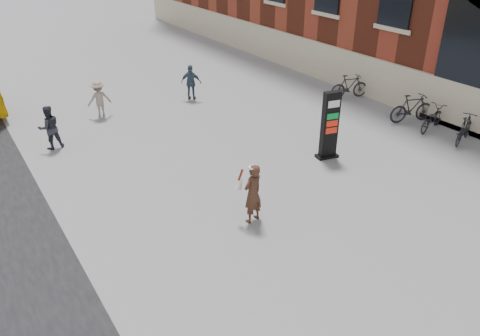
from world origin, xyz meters
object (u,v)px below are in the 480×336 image
info_pylon (330,126)px  pedestrian_c (191,82)px  pedestrian_b (99,99)px  bike_5 (412,108)px  bike_4 (432,118)px  pedestrian_a (49,128)px  woman (252,193)px  bike_7 (349,86)px  bike_3 (465,129)px

info_pylon → pedestrian_c: bearing=110.2°
pedestrian_b → bike_5: (10.11, -7.35, -0.17)m
info_pylon → bike_4: 5.01m
info_pylon → bike_5: size_ratio=1.23×
pedestrian_a → woman: bearing=110.4°
pedestrian_c → bike_4: size_ratio=0.88×
pedestrian_b → bike_5: size_ratio=0.79×
bike_5 → pedestrian_a: bearing=84.8°
woman → bike_7: bearing=-161.5°
woman → pedestrian_c: 9.91m
bike_4 → bike_7: bearing=-13.7°
bike_7 → bike_4: bearing=-162.0°
woman → bike_4: woman is taller
woman → bike_7: 10.83m
woman → bike_3: bearing=166.6°
bike_3 → info_pylon: bearing=52.4°
pedestrian_c → bike_3: size_ratio=0.90×
bike_4 → bike_5: (0.00, 0.95, 0.11)m
bike_3 → bike_5: bike_5 is taller
pedestrian_b → bike_4: 13.08m
woman → pedestrian_b: 9.66m
info_pylon → pedestrian_b: info_pylon is taller
pedestrian_c → bike_5: bearing=171.8°
pedestrian_a → bike_3: (12.53, -7.61, -0.26)m
woman → bike_3: 9.22m
info_pylon → pedestrian_a: 9.59m
woman → pedestrian_b: size_ratio=1.13×
bike_4 → bike_7: bike_7 is taller
info_pylon → bike_5: bearing=18.4°
bike_3 → pedestrian_b: bearing=28.4°
pedestrian_b → bike_4: pedestrian_b is taller
bike_7 → pedestrian_c: bearing=76.5°
info_pylon → pedestrian_b: 9.44m
woman → bike_5: woman is taller
info_pylon → pedestrian_b: (-5.17, 7.89, -0.41)m
pedestrian_a → bike_7: pedestrian_a is taller
pedestrian_a → bike_7: 12.68m
pedestrian_b → bike_7: 10.85m
info_pylon → pedestrian_c: (-1.09, 7.66, -0.38)m
pedestrian_a → pedestrian_c: bearing=-167.7°
pedestrian_a → bike_4: pedestrian_a is taller
pedestrian_a → bike_4: 14.01m
bike_5 → woman: bearing=121.5°
info_pylon → pedestrian_c: size_ratio=1.49×
info_pylon → bike_7: info_pylon is taller
pedestrian_a → pedestrian_c: pedestrian_a is taller
pedestrian_b → bike_4: bearing=144.4°
pedestrian_a → bike_4: (12.53, -6.24, -0.32)m
woman → pedestrian_a: woman is taller
pedestrian_c → bike_7: 7.08m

